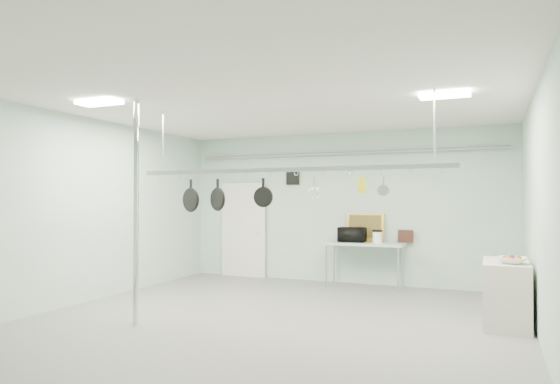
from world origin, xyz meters
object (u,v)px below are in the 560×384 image
at_px(prep_table, 364,246).
at_px(skillet_mid, 218,195).
at_px(side_cabinet, 506,293).
at_px(fruit_bowl, 512,260).
at_px(skillet_right, 263,192).
at_px(pot_rack, 283,168).
at_px(skillet_left, 191,196).
at_px(coffee_canister, 377,237).
at_px(chrome_pole, 136,211).
at_px(microwave, 352,235).

bearing_deg(prep_table, skillet_mid, -114.25).
xyz_separation_m(side_cabinet, fruit_bowl, (0.07, -0.29, 0.50)).
bearing_deg(skillet_mid, fruit_bowl, 36.59).
xyz_separation_m(side_cabinet, skillet_right, (-3.27, -1.10, 1.43)).
height_order(prep_table, skillet_right, skillet_right).
bearing_deg(prep_table, pot_rack, -96.91).
xyz_separation_m(skillet_left, skillet_right, (1.25, 0.00, 0.05)).
distance_m(side_cabinet, skillet_left, 4.85).
height_order(pot_rack, coffee_canister, pot_rack).
xyz_separation_m(prep_table, pot_rack, (-0.40, -3.30, 1.40)).
bearing_deg(prep_table, chrome_pole, -118.71).
xyz_separation_m(pot_rack, fruit_bowl, (3.02, 0.81, -1.28)).
relative_size(side_cabinet, skillet_right, 2.97).
relative_size(chrome_pole, skillet_left, 6.26).
relative_size(coffee_canister, skillet_left, 0.44).
xyz_separation_m(chrome_pole, coffee_canister, (2.58, 4.14, -0.58)).
height_order(chrome_pole, prep_table, chrome_pole).
distance_m(prep_table, skillet_right, 3.54).
relative_size(pot_rack, microwave, 8.95).
height_order(side_cabinet, skillet_left, skillet_left).
bearing_deg(skillet_right, microwave, 78.44).
relative_size(side_cabinet, coffee_canister, 5.37).
bearing_deg(prep_table, fruit_bowl, -43.53).
bearing_deg(skillet_right, skillet_left, 176.44).
xyz_separation_m(coffee_canister, skillet_left, (-2.25, -3.24, 0.81)).
bearing_deg(fruit_bowl, microwave, 139.01).
bearing_deg(skillet_left, chrome_pole, -91.27).
height_order(prep_table, skillet_left, skillet_left).
height_order(side_cabinet, skillet_mid, skillet_mid).
xyz_separation_m(pot_rack, skillet_mid, (-1.09, 0.00, -0.39)).
distance_m(pot_rack, skillet_mid, 1.15).
height_order(coffee_canister, skillet_left, skillet_left).
height_order(side_cabinet, fruit_bowl, fruit_bowl).
distance_m(side_cabinet, fruit_bowl, 0.58).
height_order(pot_rack, microwave, pot_rack).
bearing_deg(skillet_mid, coffee_canister, 86.86).
height_order(coffee_canister, fruit_bowl, coffee_canister).
distance_m(microwave, coffee_canister, 0.54).
distance_m(pot_rack, skillet_right, 0.47).
relative_size(prep_table, coffee_canister, 7.16).
distance_m(chrome_pole, fruit_bowl, 5.25).
bearing_deg(microwave, skillet_right, 79.86).
bearing_deg(skillet_mid, microwave, 94.97).
bearing_deg(skillet_right, skillet_mid, 176.44).
relative_size(coffee_canister, fruit_bowl, 0.59).
distance_m(coffee_canister, skillet_left, 4.03).
xyz_separation_m(fruit_bowl, skillet_left, (-4.59, -0.81, 0.88)).
xyz_separation_m(prep_table, microwave, (-0.25, 0.01, 0.22)).
height_order(prep_table, microwave, microwave).
bearing_deg(skillet_mid, skillet_right, 25.41).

